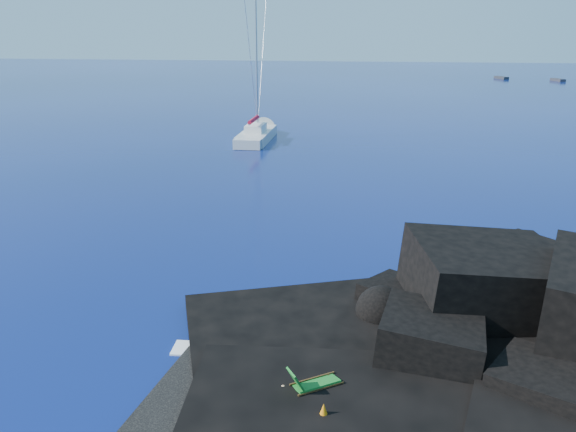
# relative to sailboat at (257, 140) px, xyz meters

# --- Properties ---
(ground) EXTENTS (400.00, 400.00, 0.00)m
(ground) POSITION_rel_sailboat_xyz_m (5.87, -40.19, 0.00)
(ground) COLOR #041240
(ground) RESTS_ON ground
(beach) EXTENTS (9.08, 6.86, 0.70)m
(beach) POSITION_rel_sailboat_xyz_m (10.37, -39.69, 0.00)
(beach) COLOR black
(beach) RESTS_ON ground
(surf_foam) EXTENTS (10.00, 8.00, 0.06)m
(surf_foam) POSITION_rel_sailboat_xyz_m (10.87, -35.19, 0.00)
(surf_foam) COLOR white
(surf_foam) RESTS_ON ground
(sailboat) EXTENTS (3.08, 12.79, 13.33)m
(sailboat) POSITION_rel_sailboat_xyz_m (0.00, 0.00, 0.00)
(sailboat) COLOR silver
(sailboat) RESTS_ON ground
(deck_chair) EXTENTS (1.57, 1.37, 1.01)m
(deck_chair) POSITION_rel_sailboat_xyz_m (10.66, -39.59, 0.86)
(deck_chair) COLOR #176B22
(deck_chair) RESTS_ON beach
(towel) EXTENTS (2.33, 1.91, 0.06)m
(towel) POSITION_rel_sailboat_xyz_m (9.34, -40.03, 0.38)
(towel) COLOR white
(towel) RESTS_ON beach
(sunbather) EXTENTS (1.81, 1.29, 0.24)m
(sunbather) POSITION_rel_sailboat_xyz_m (9.34, -40.03, 0.53)
(sunbather) COLOR tan
(sunbather) RESTS_ON towel
(marker_cone) EXTENTS (0.45, 0.45, 0.58)m
(marker_cone) POSITION_rel_sailboat_xyz_m (10.99, -40.81, 0.64)
(marker_cone) COLOR orange
(marker_cone) RESTS_ON beach
(distant_boat_a) EXTENTS (2.73, 4.33, 0.55)m
(distant_boat_a) POSITION_rel_sailboat_xyz_m (37.82, 83.87, 0.00)
(distant_boat_a) COLOR #28292E
(distant_boat_a) RESTS_ON ground
(distant_boat_b) EXTENTS (2.34, 4.33, 0.55)m
(distant_boat_b) POSITION_rel_sailboat_xyz_m (48.66, 79.27, 0.00)
(distant_boat_b) COLOR #2B2B31
(distant_boat_b) RESTS_ON ground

